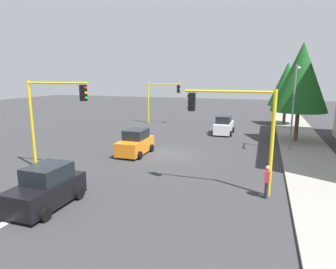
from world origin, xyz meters
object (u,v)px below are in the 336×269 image
(tree_roadside_far, at_px, (287,84))
(car_black, at_px, (47,188))
(traffic_signal_far_right, at_px, (162,95))
(traffic_signal_near_left, at_px, (235,120))
(pedestrian_crossing, at_px, (267,181))
(car_white, at_px, (224,126))
(tree_roadside_mid, at_px, (301,77))
(street_lamp_curbside, at_px, (294,99))
(car_orange, at_px, (135,143))
(traffic_signal_near_right, at_px, (53,108))

(tree_roadside_far, bearing_deg, car_black, -22.65)
(traffic_signal_far_right, height_order, traffic_signal_near_left, traffic_signal_near_left)
(pedestrian_crossing, bearing_deg, car_black, -66.28)
(tree_roadside_far, bearing_deg, car_white, -37.75)
(tree_roadside_mid, relative_size, pedestrian_crossing, 5.35)
(street_lamp_curbside, xyz_separation_m, car_orange, (4.44, -11.65, -3.45))
(traffic_signal_near_left, relative_size, street_lamp_curbside, 0.78)
(street_lamp_curbside, height_order, tree_roadside_far, tree_roadside_far)
(tree_roadside_mid, bearing_deg, traffic_signal_near_left, -17.21)
(traffic_signal_near_left, relative_size, car_orange, 1.45)
(street_lamp_curbside, relative_size, car_white, 1.82)
(traffic_signal_far_right, relative_size, traffic_signal_near_left, 0.96)
(tree_roadside_mid, bearing_deg, street_lamp_curbside, -10.33)
(car_black, distance_m, pedestrian_crossing, 10.73)
(traffic_signal_near_left, height_order, street_lamp_curbside, street_lamp_curbside)
(traffic_signal_near_left, xyz_separation_m, car_white, (-15.64, -2.63, -2.98))
(car_white, bearing_deg, pedestrian_crossing, 15.25)
(car_white, bearing_deg, car_orange, -27.61)
(traffic_signal_near_right, relative_size, tree_roadside_mid, 0.64)
(tree_roadside_far, distance_m, pedestrian_crossing, 24.76)
(traffic_signal_far_right, relative_size, pedestrian_crossing, 3.09)
(tree_roadside_far, xyz_separation_m, car_orange, (18.83, -11.95, -4.25))
(car_orange, bearing_deg, pedestrian_crossing, 60.90)
(car_black, bearing_deg, street_lamp_curbside, 140.71)
(traffic_signal_far_right, distance_m, traffic_signal_near_left, 22.97)
(traffic_signal_near_right, relative_size, tree_roadside_far, 0.74)
(traffic_signal_far_right, bearing_deg, car_black, 7.38)
(traffic_signal_far_right, distance_m, tree_roadside_far, 15.71)
(tree_roadside_far, xyz_separation_m, car_black, (28.62, -11.94, -4.25))
(traffic_signal_near_right, height_order, pedestrian_crossing, traffic_signal_near_right)
(traffic_signal_far_right, xyz_separation_m, pedestrian_crossing, (20.30, 13.01, -2.83))
(traffic_signal_near_right, bearing_deg, traffic_signal_near_left, 90.00)
(traffic_signal_near_right, xyz_separation_m, traffic_signal_near_left, (0.00, 11.38, -0.23))
(traffic_signal_near_right, bearing_deg, car_white, 150.79)
(street_lamp_curbside, relative_size, tree_roadside_far, 0.89)
(traffic_signal_near_left, bearing_deg, pedestrian_crossing, 79.95)
(traffic_signal_near_left, height_order, car_white, traffic_signal_near_left)
(traffic_signal_near_right, distance_m, pedestrian_crossing, 13.48)
(traffic_signal_near_right, xyz_separation_m, tree_roadside_mid, (-14.00, 15.72, 1.88))
(car_orange, height_order, car_white, same)
(street_lamp_curbside, bearing_deg, traffic_signal_far_right, -125.01)
(street_lamp_curbside, relative_size, pedestrian_crossing, 4.12)
(traffic_signal_near_left, distance_m, tree_roadside_mid, 14.81)
(street_lamp_curbside, xyz_separation_m, pedestrian_crossing, (9.91, -1.82, -3.44))
(tree_roadside_far, relative_size, tree_roadside_mid, 0.86)
(traffic_signal_far_right, xyz_separation_m, street_lamp_curbside, (10.39, 14.83, 0.61))
(traffic_signal_near_right, height_order, tree_roadside_mid, tree_roadside_mid)
(car_orange, bearing_deg, traffic_signal_far_right, -167.90)
(tree_roadside_far, height_order, pedestrian_crossing, tree_roadside_far)
(tree_roadside_far, distance_m, car_black, 31.30)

